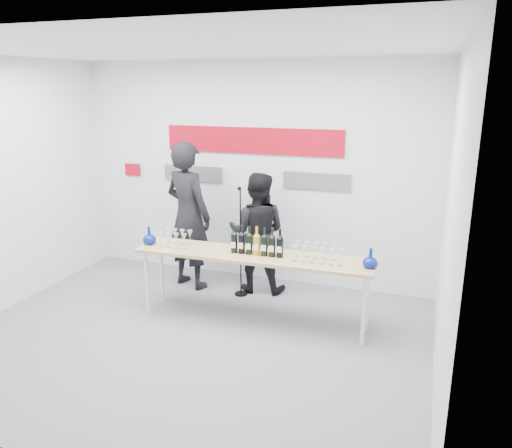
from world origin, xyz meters
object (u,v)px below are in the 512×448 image
object	(u,v)px
presenter_left	(188,216)
presenter_right	(257,233)
tasting_table	(253,259)
mic_stand	(241,263)

from	to	relation	value
presenter_left	presenter_right	world-z (taller)	presenter_left
tasting_table	presenter_right	xyz separation A→B (m)	(-0.26, 0.89, 0.04)
tasting_table	presenter_left	xyz separation A→B (m)	(-1.19, 0.74, 0.23)
tasting_table	presenter_left	size ratio (longest dim) A/B	1.39
presenter_right	mic_stand	distance (m)	0.45
tasting_table	presenter_left	bearing A→B (deg)	146.61
presenter_left	mic_stand	world-z (taller)	presenter_left
presenter_left	mic_stand	bearing A→B (deg)	-168.13
tasting_table	mic_stand	distance (m)	0.83
presenter_left	presenter_right	distance (m)	0.95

